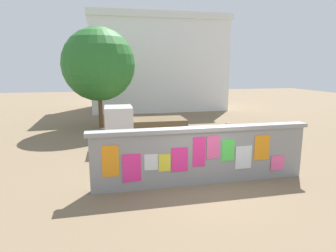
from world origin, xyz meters
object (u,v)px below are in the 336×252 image
Objects in this scene: auto_rickshaw_truck at (141,127)px; person_bystander at (270,140)px; motorcycle at (238,143)px; tree_roadside at (99,64)px; bicycle_near at (140,161)px; person_walking at (227,140)px.

auto_rickshaw_truck is 2.25× the size of person_bystander.
tree_roadside is at bearing 128.58° from motorcycle.
motorcycle is at bearing -51.42° from tree_roadside.
bicycle_near is 1.05× the size of person_walking.
motorcycle is 1.85m from person_bystander.
bicycle_near is 1.05× the size of person_bystander.
tree_roadside is (-1.29, 8.08, 3.35)m from bicycle_near.
motorcycle is at bearing -29.31° from auto_rickshaw_truck.
tree_roadside is at bearing 124.35° from person_bystander.
bicycle_near is 3.21m from person_walking.
person_bystander reaches higher than motorcycle.
motorcycle is 4.39m from bicycle_near.
bicycle_near reaches higher than motorcycle.
person_walking is 1.00× the size of person_bystander.
bicycle_near is at bearing -164.75° from motorcycle.
auto_rickshaw_truck is at bearing -69.81° from tree_roadside.
person_bystander is at bearing -7.05° from bicycle_near.
motorcycle is (3.75, -2.11, -0.44)m from auto_rickshaw_truck.
person_walking is at bearing -128.99° from motorcycle.
motorcycle is 1.82m from person_walking.
auto_rickshaw_truck reaches higher than motorcycle.
tree_roadside is (-5.52, 6.92, 3.25)m from motorcycle.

